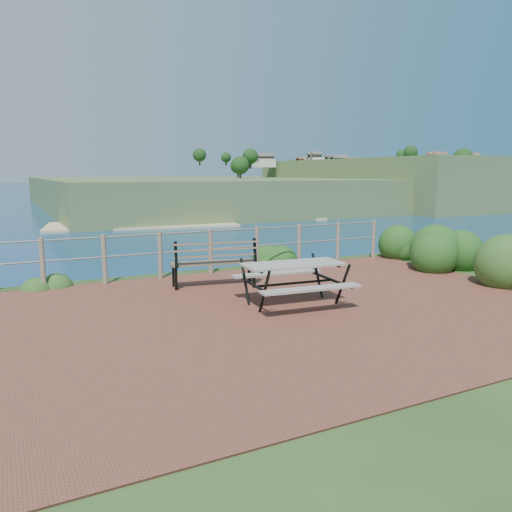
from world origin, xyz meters
The scene contains 10 objects.
ground centered at (0.00, 0.00, 0.00)m, with size 10.00×7.00×0.12m, color brown.
ocean centered at (0.00, 200.00, 0.00)m, with size 1200.00×1200.00×0.00m, color navy.
safety_railing centered at (0.00, 3.35, 0.57)m, with size 9.40×0.10×1.00m.
distant_bay centered at (173.07, 202.61, -1.52)m, with size 290.00×232.36×24.00m.
picnic_table centered at (0.26, 0.25, 0.46)m, with size 1.75×1.47×0.72m.
park_bench centered at (-0.40, 2.20, 0.63)m, with size 1.73×0.69×0.95m.
shrub_right_front centered at (5.13, 1.62, 0.00)m, with size 1.42×1.42×2.02m, color #164A18.
shrub_right_edge centered at (5.34, 3.23, 0.00)m, with size 1.05×1.05×1.51m, color #164A18.
shrub_lip_west centered at (-3.43, 3.61, 0.00)m, with size 0.73×0.73×0.46m, color #244F1D.
shrub_lip_east centered at (2.05, 4.26, 0.00)m, with size 0.88×0.88×0.66m, color #164A18.
Camera 1 is at (-4.05, -6.85, 2.24)m, focal length 35.00 mm.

